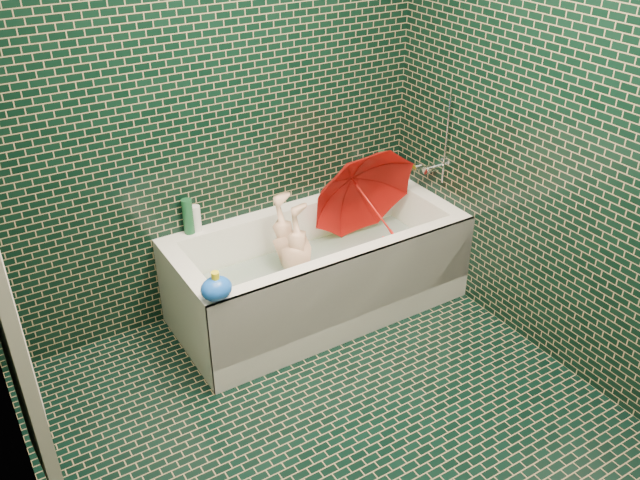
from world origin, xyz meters
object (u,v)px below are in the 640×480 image
bathtub (320,279)px  bath_toy (216,288)px  child (298,270)px  umbrella (373,207)px  rubber_duck (353,181)px

bathtub → bath_toy: size_ratio=10.67×
child → bath_toy: bath_toy is taller
bathtub → umbrella: size_ratio=2.61×
bathtub → child: size_ratio=1.86×
bathtub → umbrella: bearing=-0.0°
child → bathtub: bearing=77.4°
rubber_duck → bath_toy: bearing=-136.6°
umbrella → bath_toy: 1.19m
child → umbrella: size_ratio=1.40×
bathtub → rubber_duck: bearing=37.2°
child → rubber_duck: rubber_duck is taller
bath_toy → umbrella: bearing=17.3°
bathtub → bath_toy: bath_toy is taller
rubber_duck → bath_toy: 1.42m
child → bath_toy: bearing=-62.6°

